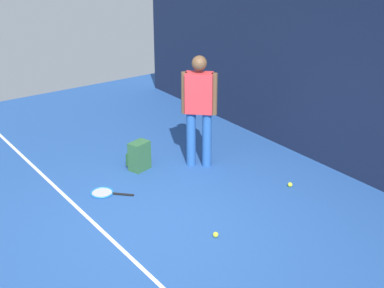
{
  "coord_description": "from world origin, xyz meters",
  "views": [
    {
      "loc": [
        5.2,
        -3.27,
        3.67
      ],
      "look_at": [
        0.0,
        0.4,
        1.0
      ],
      "focal_mm": 53.55,
      "sensor_mm": 36.0,
      "label": 1
    }
  ],
  "objects_px": {
    "backpack": "(139,156)",
    "tennis_ball_mid_court": "(216,235)",
    "tennis_racket": "(104,193)",
    "tennis_ball_by_fence": "(290,185)",
    "tennis_player": "(199,105)"
  },
  "relations": [
    {
      "from": "tennis_racket",
      "to": "tennis_ball_mid_court",
      "type": "distance_m",
      "value": 1.86
    },
    {
      "from": "backpack",
      "to": "tennis_ball_mid_court",
      "type": "height_order",
      "value": "backpack"
    },
    {
      "from": "tennis_player",
      "to": "backpack",
      "type": "distance_m",
      "value": 1.19
    },
    {
      "from": "tennis_player",
      "to": "tennis_ball_by_fence",
      "type": "bearing_deg",
      "value": 157.89
    },
    {
      "from": "tennis_player",
      "to": "backpack",
      "type": "xyz_separation_m",
      "value": [
        -0.4,
        -0.82,
        -0.76
      ]
    },
    {
      "from": "tennis_racket",
      "to": "backpack",
      "type": "height_order",
      "value": "backpack"
    },
    {
      "from": "backpack",
      "to": "tennis_ball_mid_court",
      "type": "bearing_deg",
      "value": 67.5
    },
    {
      "from": "backpack",
      "to": "tennis_ball_mid_court",
      "type": "relative_size",
      "value": 6.67
    },
    {
      "from": "tennis_ball_by_fence",
      "to": "tennis_ball_mid_court",
      "type": "height_order",
      "value": "same"
    },
    {
      "from": "tennis_ball_by_fence",
      "to": "tennis_ball_mid_court",
      "type": "distance_m",
      "value": 1.72
    },
    {
      "from": "backpack",
      "to": "tennis_ball_mid_court",
      "type": "xyz_separation_m",
      "value": [
        2.18,
        -0.22,
        -0.18
      ]
    },
    {
      "from": "tennis_player",
      "to": "tennis_ball_by_fence",
      "type": "distance_m",
      "value": 1.75
    },
    {
      "from": "tennis_racket",
      "to": "tennis_ball_mid_court",
      "type": "bearing_deg",
      "value": 152.93
    },
    {
      "from": "tennis_player",
      "to": "tennis_ball_mid_court",
      "type": "distance_m",
      "value": 2.27
    },
    {
      "from": "tennis_player",
      "to": "tennis_racket",
      "type": "distance_m",
      "value": 1.88
    }
  ]
}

